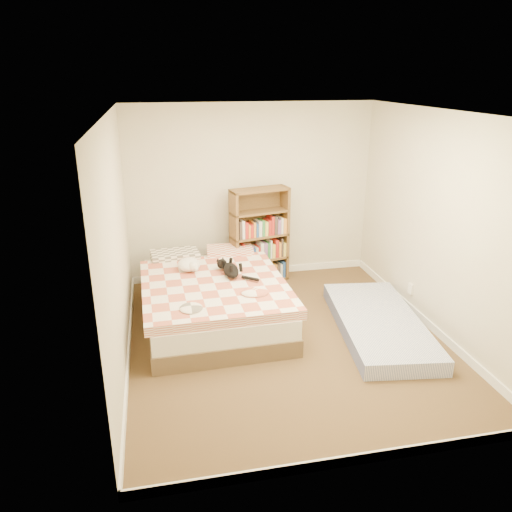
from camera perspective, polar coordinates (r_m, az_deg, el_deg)
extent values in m
cube|color=#48331F|center=(5.79, 3.39, -9.46)|extent=(3.50, 4.00, 0.01)
cube|color=white|center=(5.04, 3.99, 16.06)|extent=(3.50, 4.00, 0.01)
cube|color=beige|center=(7.16, -0.56, 7.21)|extent=(3.50, 0.01, 2.50)
cube|color=beige|center=(3.54, 12.23, -7.39)|extent=(3.50, 0.01, 2.50)
cube|color=beige|center=(5.12, -15.59, 1.11)|extent=(0.01, 4.00, 2.50)
cube|color=beige|center=(5.97, 20.11, 3.31)|extent=(0.01, 4.00, 2.50)
cube|color=white|center=(7.51, -0.51, -1.76)|extent=(3.50, 0.02, 0.10)
cube|color=white|center=(4.23, 10.89, -21.91)|extent=(3.50, 0.02, 0.10)
cube|color=white|center=(5.62, -14.33, -10.53)|extent=(0.02, 4.00, 0.10)
cube|color=white|center=(6.40, 18.75, -7.03)|extent=(0.02, 4.00, 0.10)
cube|color=white|center=(6.60, 17.26, -3.59)|extent=(0.03, 0.09, 0.13)
cube|color=brown|center=(6.21, -4.91, -6.24)|extent=(1.65, 2.31, 0.20)
cube|color=silver|center=(6.12, -4.97, -4.43)|extent=(1.62, 2.26, 0.23)
cube|color=#C66149|center=(6.05, -5.02, -2.97)|extent=(1.72, 1.90, 0.11)
cube|color=#686258|center=(6.80, -9.03, -0.17)|extent=(0.63, 0.41, 0.17)
cube|color=#C66149|center=(6.87, -2.80, 0.27)|extent=(0.63, 0.41, 0.17)
cube|color=#54311C|center=(7.00, -2.73, 2.08)|extent=(0.10, 0.28, 1.37)
cube|color=#54311C|center=(7.15, 3.49, 2.48)|extent=(0.10, 0.28, 1.37)
cube|color=#54311C|center=(7.18, 0.20, 2.59)|extent=(0.81, 0.20, 1.37)
cube|color=#54311C|center=(7.30, 0.40, -2.70)|extent=(0.86, 0.45, 0.03)
cube|color=#54311C|center=(7.06, 0.42, 2.36)|extent=(0.86, 0.45, 0.03)
cube|color=#54311C|center=(6.89, 0.43, 7.57)|extent=(0.86, 0.45, 0.03)
cube|color=#6570A9|center=(6.08, 13.83, -7.56)|extent=(1.16, 2.11, 0.18)
ellipsoid|color=black|center=(6.05, -2.88, -1.64)|extent=(0.32, 0.45, 0.13)
sphere|color=black|center=(6.25, -3.20, -0.80)|extent=(0.16, 0.16, 0.13)
cone|color=black|center=(6.26, -3.59, -0.26)|extent=(0.05, 0.05, 0.05)
cone|color=black|center=(6.27, -2.93, -0.22)|extent=(0.05, 0.05, 0.05)
cylinder|color=black|center=(5.84, -1.44, -2.86)|extent=(0.12, 0.23, 0.05)
ellipsoid|color=white|center=(6.26, -7.67, -0.96)|extent=(0.37, 0.39, 0.15)
sphere|color=white|center=(6.17, -6.80, -1.07)|extent=(0.15, 0.15, 0.12)
sphere|color=white|center=(6.14, -6.36, -1.30)|extent=(0.07, 0.07, 0.05)
sphere|color=white|center=(6.32, -8.84, -1.00)|extent=(0.09, 0.09, 0.07)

